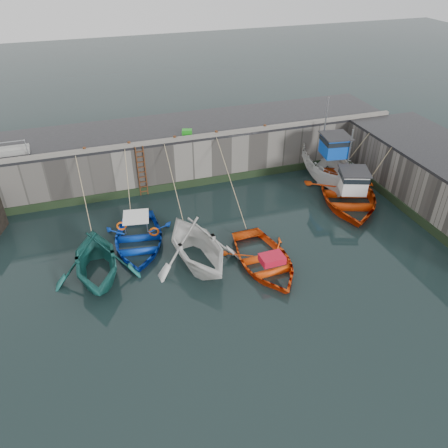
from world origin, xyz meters
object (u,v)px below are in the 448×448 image
object	(u,v)px
boat_near_white	(99,276)
fish_crate	(187,132)
ladder	(142,172)
bollard_b	(129,144)
boat_near_blue	(139,244)
boat_near_blacktrim	(197,262)
bollard_c	(175,138)
boat_far_white	(327,167)
bollard_d	(216,133)
bollard_e	(265,127)
bollard_a	(85,150)
boat_near_navy	(264,264)
boat_far_orange	(348,194)

from	to	relation	value
boat_near_white	fish_crate	xyz separation A→B (m)	(6.48, 7.94, 3.31)
ladder	bollard_b	distance (m)	1.81
boat_near_white	boat_near_blue	size ratio (longest dim) A/B	0.93
boat_near_blacktrim	bollard_c	bearing A→B (deg)	74.55
boat_near_white	boat_far_white	bearing A→B (deg)	19.33
boat_far_white	ladder	bearing A→B (deg)	178.55
boat_near_blue	boat_near_blacktrim	size ratio (longest dim) A/B	1.01
bollard_c	bollard_d	xyz separation A→B (m)	(2.60, 0.00, 0.00)
boat_near_blacktrim	bollard_d	size ratio (longest dim) A/B	18.66
fish_crate	bollard_e	xyz separation A→B (m)	(4.87, -0.67, -0.01)
ladder	boat_near_blue	distance (m)	5.38
boat_near_blacktrim	bollard_e	size ratio (longest dim) A/B	18.66
bollard_c	bollard_e	size ratio (longest dim) A/B	1.00
bollard_a	bollard_e	xyz separation A→B (m)	(11.00, 0.00, 0.00)
boat_near_navy	boat_far_orange	distance (m)	8.16
bollard_b	boat_far_orange	bearing A→B (deg)	-22.18
boat_near_white	boat_near_navy	world-z (taller)	boat_near_white
boat_far_orange	bollard_c	world-z (taller)	boat_far_orange
boat_near_navy	boat_far_orange	xyz separation A→B (m)	(7.08, 4.04, 0.45)
boat_far_white	boat_near_navy	bearing A→B (deg)	-128.66
boat_near_white	fish_crate	distance (m)	10.77
ladder	boat_far_orange	distance (m)	12.41
bollard_d	boat_near_navy	bearing A→B (deg)	-92.51
boat_far_orange	bollard_b	bearing A→B (deg)	177.94
boat_near_blue	bollard_d	size ratio (longest dim) A/B	18.80
bollard_a	boat_near_white	bearing A→B (deg)	-92.79
bollard_d	boat_near_blacktrim	bearing A→B (deg)	-113.91
bollard_b	bollard_d	world-z (taller)	same
boat_near_blue	bollard_b	world-z (taller)	bollard_b
ladder	bollard_a	world-z (taller)	bollard_a
ladder	boat_near_blacktrim	world-z (taller)	ladder
boat_near_blue	boat_far_orange	xyz separation A→B (m)	(12.64, 0.46, 0.45)
bollard_b	boat_near_white	bearing A→B (deg)	-111.44
bollard_a	bollard_d	size ratio (longest dim) A/B	1.00
bollard_c	boat_near_blacktrim	bearing A→B (deg)	-96.20
boat_far_orange	boat_near_blue	bearing A→B (deg)	-157.81
boat_near_blue	boat_far_orange	bearing A→B (deg)	11.48
boat_near_white	bollard_c	xyz separation A→B (m)	(5.55, 7.27, 3.30)
boat_far_orange	fish_crate	xyz separation A→B (m)	(-8.36, 5.56, 2.87)
bollard_d	boat_near_white	bearing A→B (deg)	-138.29
boat_far_white	bollard_c	xyz separation A→B (m)	(-9.29, 2.29, 2.25)
boat_near_navy	fish_crate	distance (m)	10.24
boat_near_navy	bollard_d	xyz separation A→B (m)	(0.39, 8.93, 3.30)
boat_far_white	bollard_c	distance (m)	9.83
boat_far_orange	boat_far_white	bearing A→B (deg)	109.95
boat_far_white	bollard_e	bearing A→B (deg)	154.98
boat_near_navy	boat_far_orange	world-z (taller)	boat_far_orange
boat_far_white	fish_crate	bearing A→B (deg)	168.70
ladder	boat_near_navy	distance (m)	9.79
ladder	boat_near_blacktrim	bearing A→B (deg)	-79.67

